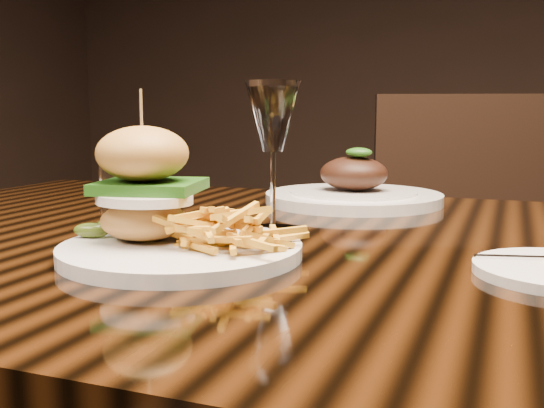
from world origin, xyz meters
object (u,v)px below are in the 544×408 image
(chair_far, at_px, (469,260))
(wine_glass, at_px, (273,121))
(far_dish, at_px, (353,193))
(burger_plate, at_px, (173,216))
(dining_table, at_px, (362,304))

(chair_far, bearing_deg, wine_glass, -119.68)
(wine_glass, distance_m, far_dish, 0.31)
(far_dish, bearing_deg, burger_plate, -100.67)
(dining_table, height_order, wine_glass, wine_glass)
(dining_table, height_order, burger_plate, burger_plate)
(wine_glass, distance_m, chair_far, 0.95)
(burger_plate, relative_size, wine_glass, 1.35)
(dining_table, height_order, far_dish, far_dish)
(burger_plate, distance_m, chair_far, 1.09)
(far_dish, relative_size, chair_far, 0.32)
(wine_glass, bearing_deg, dining_table, -13.63)
(dining_table, xyz_separation_m, burger_plate, (-0.18, -0.15, 0.12))
(dining_table, relative_size, burger_plate, 6.11)
(dining_table, distance_m, burger_plate, 0.26)
(far_dish, height_order, chair_far, chair_far)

